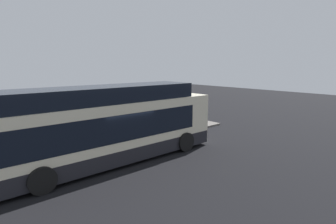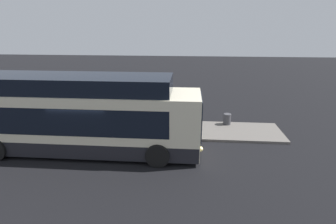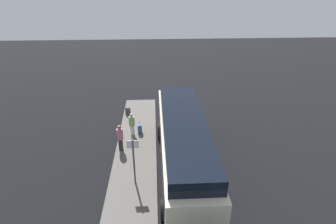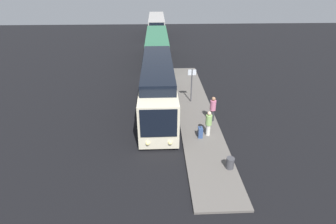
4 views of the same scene
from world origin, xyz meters
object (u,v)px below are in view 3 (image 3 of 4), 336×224
at_px(passenger_boarding, 132,124).
at_px(sign_post, 134,157).
at_px(passenger_waiting, 120,137).
at_px(suitcase, 140,129).
at_px(trash_bin, 128,111).
at_px(bus_lead, 182,148).

bearing_deg(passenger_boarding, sign_post, -63.06).
height_order(passenger_waiting, suitcase, passenger_waiting).
bearing_deg(passenger_waiting, sign_post, -143.56).
height_order(sign_post, trash_bin, sign_post).
relative_size(bus_lead, passenger_waiting, 6.20).
distance_m(bus_lead, passenger_boarding, 5.33).
distance_m(passenger_waiting, suitcase, 2.50).
bearing_deg(sign_post, passenger_boarding, 5.55).
relative_size(bus_lead, sign_post, 4.11).
bearing_deg(suitcase, passenger_boarding, 112.99).
xyz_separation_m(passenger_boarding, passenger_waiting, (-1.88, 0.63, 0.08)).
xyz_separation_m(passenger_boarding, sign_post, (-5.12, -0.50, 0.80)).
bearing_deg(bus_lead, trash_bin, 26.79).
relative_size(passenger_boarding, suitcase, 1.86).
distance_m(suitcase, sign_post, 5.52).
bearing_deg(passenger_boarding, passenger_waiting, -87.14).
bearing_deg(passenger_waiting, bus_lead, -104.05).
distance_m(bus_lead, passenger_waiting, 4.53).
height_order(suitcase, sign_post, sign_post).
bearing_deg(bus_lead, suitcase, 31.02).
bearing_deg(passenger_waiting, suitcase, -11.74).
bearing_deg(trash_bin, sign_post, -172.56).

